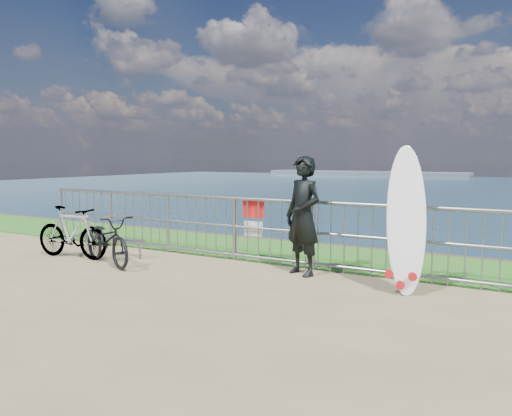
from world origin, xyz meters
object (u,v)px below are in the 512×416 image
Objects in this scene: surfer at (303,216)px; bicycle_far at (72,232)px; surfboard at (406,225)px; bicycle_near at (107,240)px.

surfer is 4.26m from bicycle_far.
bicycle_far is (-5.76, -0.64, -0.45)m from surfboard.
bicycle_far is (-0.95, 0.07, 0.05)m from bicycle_near.
surfer reaches higher than bicycle_near.
surfboard is (1.62, -0.27, 0.00)m from surfer.
surfboard is 1.27× the size of bicycle_far.
surfer reaches higher than bicycle_far.
surfer is 0.92× the size of surfboard.
surfer is 3.37m from bicycle_near.
surfer is at bearing 170.55° from surfboard.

